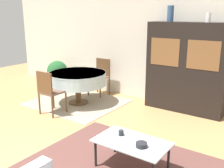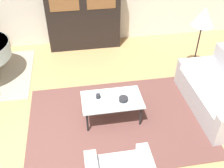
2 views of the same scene
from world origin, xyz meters
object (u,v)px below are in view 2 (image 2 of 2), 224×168
at_px(cup, 98,96).
at_px(bowl, 123,99).
at_px(display_cabinet, 83,8).
at_px(couch, 221,94).
at_px(floor_lamp, 204,18).
at_px(coffee_table, 112,101).

relative_size(cup, bowl, 0.50).
relative_size(display_cabinet, bowl, 12.61).
relative_size(couch, cup, 22.43).
relative_size(display_cabinet, floor_lamp, 1.35).
relative_size(coffee_table, floor_lamp, 0.70).
distance_m(display_cabinet, cup, 2.67).
distance_m(coffee_table, cup, 0.25).
distance_m(floor_lamp, bowl, 2.31).
relative_size(display_cabinet, cup, 25.08).
bearing_deg(display_cabinet, floor_lamp, -34.43).
height_order(floor_lamp, bowl, floor_lamp).
relative_size(couch, floor_lamp, 1.21).
bearing_deg(display_cabinet, couch, -50.64).
distance_m(cup, bowl, 0.43).
height_order(display_cabinet, bowl, display_cabinet).
height_order(coffee_table, display_cabinet, display_cabinet).
distance_m(couch, cup, 2.22).
bearing_deg(bowl, display_cabinet, 98.80).
relative_size(coffee_table, bowl, 6.54).
bearing_deg(floor_lamp, cup, -153.90).
xyz_separation_m(floor_lamp, cup, (-2.21, -1.08, -0.76)).
height_order(display_cabinet, cup, display_cabinet).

